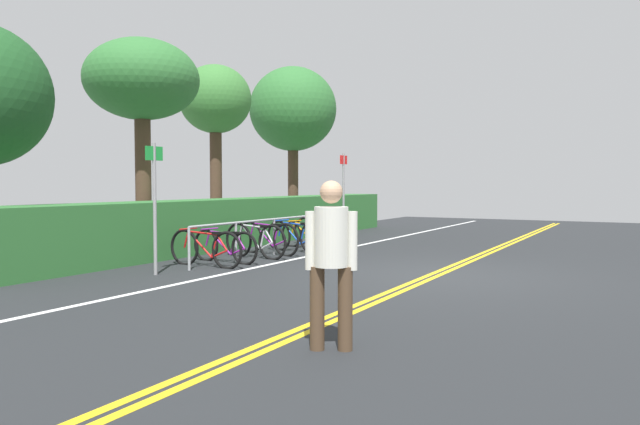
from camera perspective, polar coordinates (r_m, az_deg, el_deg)
The scene contains 19 objects.
ground_plane at distance 10.61m, azimuth 10.99°, elevation -5.92°, with size 33.72×13.85×0.05m, color #232628.
centre_line_yellow_inner at distance 10.58m, azimuth 11.41°, elevation -5.80°, with size 30.35×0.10×0.00m, color gold.
centre_line_yellow_outer at distance 10.63m, azimuth 10.58°, elevation -5.75°, with size 30.35×0.10×0.00m, color gold.
bike_lane_stripe_white at distance 11.98m, azimuth -3.88°, elevation -4.75°, with size 30.35×0.12×0.00m, color white.
bike_rack at distance 13.28m, azimuth -4.38°, elevation -1.43°, with size 5.63×0.05×0.81m.
bicycle_0 at distance 11.53m, azimuth -10.85°, elevation -3.36°, with size 0.46×1.79×0.74m.
bicycle_1 at distance 12.07m, azimuth -9.03°, elevation -3.18°, with size 0.46×1.72×0.70m.
bicycle_2 at distance 12.72m, azimuth -6.18°, elevation -2.68°, with size 0.46×1.71×0.78m.
bicycle_3 at distance 13.34m, azimuth -4.98°, elevation -2.44°, with size 0.48×1.82×0.77m.
bicycle_4 at distance 13.81m, azimuth -2.36°, elevation -2.28°, with size 0.48×1.74×0.75m.
bicycle_5 at distance 14.56m, azimuth -1.15°, elevation -2.15°, with size 0.51×1.72×0.69m.
bicycle_6 at distance 15.26m, azimuth 0.33°, elevation -1.79°, with size 0.46×1.80×0.76m.
pedestrian at distance 5.62m, azimuth 1.07°, elevation -3.94°, with size 0.32×0.45×1.60m.
sign_post_near at distance 10.62m, azimuth -15.45°, elevation 1.55°, with size 0.36×0.06×2.26m.
sign_post_far at distance 16.61m, azimuth 2.25°, elevation 2.31°, with size 0.36×0.06×2.40m.
hedge_backdrop at distance 15.58m, azimuth -7.19°, elevation -0.83°, with size 14.58×1.12×1.19m, color #2D6B30.
tree_mid at distance 14.53m, azimuth -16.57°, elevation 11.74°, with size 2.59×2.59×4.85m.
tree_far_right at distance 17.85m, azimuth -9.92°, elevation 10.24°, with size 2.08×2.08×4.99m.
tree_extra at distance 20.77m, azimuth -2.59°, elevation 9.70°, with size 2.97×2.97×5.54m.
Camera 1 is at (-9.98, -3.21, 1.57)m, focal length 33.67 mm.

